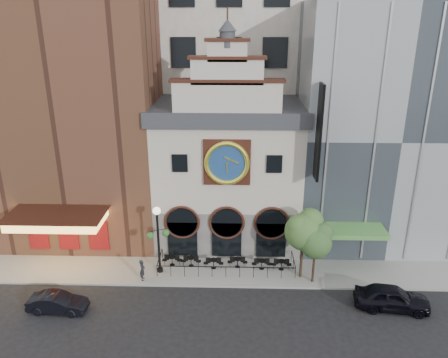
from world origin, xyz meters
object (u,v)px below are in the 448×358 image
bistro_0 (172,260)px  tree_right (304,229)px  car_right (392,298)px  lamppost (158,233)px  bistro_4 (262,264)px  bistro_1 (191,261)px  bistro_5 (281,264)px  car_left (58,303)px  bistro_3 (237,262)px  bistro_2 (213,263)px  pedestrian (142,270)px  tree_left (316,240)px

bistro_0 → tree_right: 10.86m
car_right → lamppost: 17.35m
bistro_4 → lamppost: (-8.00, -0.60, 2.96)m
bistro_1 → bistro_5: same height
car_right → lamppost: (-16.68, 3.93, 2.71)m
bistro_0 → car_left: car_left is taller
bistro_3 → bistro_5: bearing=-4.0°
bistro_0 → bistro_3: same height
bistro_2 → pedestrian: 5.59m
bistro_1 → pedestrian: size_ratio=0.94×
bistro_0 → pedestrian: pedestrian is taller
pedestrian → tree_left: 13.18m
bistro_0 → bistro_4: same height
car_right → tree_left: size_ratio=1.05×
car_right → bistro_1: bearing=78.8°
bistro_2 → bistro_5: bearing=-0.3°
bistro_3 → car_right: 11.62m
bistro_5 → tree_right: bearing=-33.3°
bistro_2 → bistro_4: 3.82m
car_right → tree_right: 7.54m
bistro_2 → bistro_0: bearing=173.7°
bistro_4 → pedestrian: 9.29m
bistro_3 → bistro_4: (1.92, -0.21, 0.00)m
bistro_3 → car_left: car_left is taller
bistro_5 → car_left: bearing=-160.9°
bistro_2 → tree_right: size_ratio=0.28×
bistro_3 → car_right: car_right is taller
bistro_4 → pedestrian: bearing=-169.0°
bistro_4 → tree_left: 5.12m
car_right → bistro_5: bearing=65.1°
tree_left → tree_right: 1.20m
pedestrian → car_right: bearing=-102.7°
bistro_5 → car_left: 16.66m
bistro_3 → bistro_4: bearing=-6.1°
bistro_0 → lamppost: 3.22m
tree_right → bistro_2: bearing=171.9°
bistro_2 → car_right: 13.31m
bistro_3 → bistro_4: size_ratio=1.00×
bistro_1 → bistro_3: 3.72m
bistro_3 → tree_left: (5.71, -1.82, 3.03)m
car_left → pedestrian: (5.07, 3.72, 0.33)m
bistro_3 → bistro_4: same height
bistro_0 → bistro_1: size_ratio=1.00×
bistro_4 → bistro_5: size_ratio=1.00×
bistro_0 → bistro_3: size_ratio=1.00×
bistro_2 → pedestrian: size_ratio=0.94×
lamppost → tree_right: tree_right is taller
bistro_5 → tree_right: (1.42, -0.93, 3.62)m
bistro_2 → bistro_5: 5.37m
bistro_3 → bistro_5: same height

